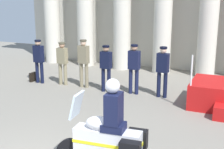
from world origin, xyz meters
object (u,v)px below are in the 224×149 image
(officer_in_row_0, at_px, (39,58))
(officer_in_row_3, at_px, (106,65))
(officer_in_row_1, at_px, (62,60))
(briefcase_on_ground, at_px, (33,77))
(officer_in_row_2, at_px, (84,60))
(motorcycle_with_rider, at_px, (111,138))
(officer_in_row_4, at_px, (134,65))
(officer_in_row_5, at_px, (163,68))

(officer_in_row_0, relative_size, officer_in_row_3, 1.02)
(officer_in_row_1, xyz_separation_m, briefcase_on_ground, (-1.36, -0.08, -0.78))
(officer_in_row_2, height_order, officer_in_row_3, officer_in_row_2)
(officer_in_row_0, distance_m, motorcycle_with_rider, 7.11)
(briefcase_on_ground, bearing_deg, officer_in_row_4, 1.13)
(officer_in_row_5, bearing_deg, officer_in_row_1, 6.45)
(officer_in_row_2, relative_size, briefcase_on_ground, 4.92)
(officer_in_row_3, relative_size, officer_in_row_5, 0.97)
(officer_in_row_1, relative_size, officer_in_row_3, 0.99)
(officer_in_row_0, height_order, officer_in_row_1, officer_in_row_0)
(motorcycle_with_rider, relative_size, briefcase_on_ground, 5.81)
(officer_in_row_2, bearing_deg, officer_in_row_3, 176.56)
(officer_in_row_3, height_order, officer_in_row_5, officer_in_row_5)
(officer_in_row_4, bearing_deg, officer_in_row_3, 15.51)
(officer_in_row_0, height_order, officer_in_row_5, officer_in_row_5)
(officer_in_row_2, distance_m, motorcycle_with_rider, 6.01)
(briefcase_on_ground, bearing_deg, officer_in_row_5, 1.11)
(officer_in_row_4, xyz_separation_m, officer_in_row_5, (0.99, 0.02, -0.01))
(officer_in_row_3, bearing_deg, officer_in_row_1, 1.37)
(officer_in_row_2, height_order, officer_in_row_5, officer_in_row_2)
(officer_in_row_0, distance_m, officer_in_row_4, 3.82)
(officer_in_row_5, bearing_deg, officer_in_row_0, 8.08)
(officer_in_row_0, distance_m, briefcase_on_ground, 0.90)
(officer_in_row_2, height_order, briefcase_on_ground, officer_in_row_2)
(officer_in_row_4, bearing_deg, officer_in_row_5, -172.83)
(officer_in_row_1, distance_m, briefcase_on_ground, 1.57)
(officer_in_row_5, bearing_deg, motorcycle_with_rider, 100.52)
(motorcycle_with_rider, bearing_deg, officer_in_row_3, -69.08)
(officer_in_row_3, relative_size, motorcycle_with_rider, 0.79)
(officer_in_row_1, xyz_separation_m, officer_in_row_4, (2.85, 0.00, 0.05))
(officer_in_row_1, xyz_separation_m, motorcycle_with_rider, (4.22, -5.00, -0.17))
(officer_in_row_4, height_order, briefcase_on_ground, officer_in_row_4)
(officer_in_row_4, bearing_deg, officer_in_row_1, 6.20)
(officer_in_row_5, distance_m, motorcycle_with_rider, 5.04)
(officer_in_row_5, bearing_deg, officer_in_row_3, 11.32)
(officer_in_row_4, relative_size, briefcase_on_ground, 4.77)
(officer_in_row_2, xyz_separation_m, motorcycle_with_rider, (3.32, -5.00, -0.25))
(officer_in_row_0, relative_size, officer_in_row_4, 0.98)
(officer_in_row_3, xyz_separation_m, officer_in_row_5, (1.96, 0.18, 0.03))
(briefcase_on_ground, bearing_deg, motorcycle_with_rider, -41.36)
(officer_in_row_2, xyz_separation_m, officer_in_row_5, (2.93, 0.01, -0.04))
(briefcase_on_ground, bearing_deg, officer_in_row_0, -9.02)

